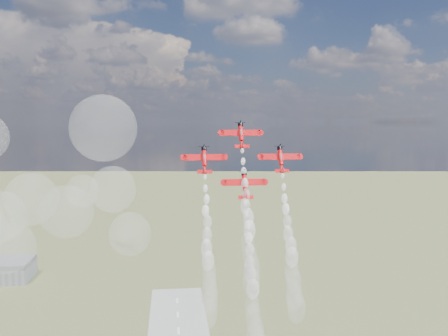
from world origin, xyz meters
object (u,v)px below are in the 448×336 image
(plane_left, at_px, (204,159))
(plane_slot, at_px, (245,184))
(plane_right, at_px, (281,159))
(plane_lead, at_px, (241,135))

(plane_left, xyz_separation_m, plane_slot, (12.22, -3.96, -7.58))
(plane_slot, bearing_deg, plane_right, 17.95)
(plane_left, bearing_deg, plane_right, 0.00)
(plane_left, xyz_separation_m, plane_right, (24.44, 0.00, 0.00))
(plane_lead, height_order, plane_left, plane_lead)
(plane_lead, xyz_separation_m, plane_right, (12.22, -3.96, -7.58))
(plane_lead, distance_m, plane_left, 14.92)
(plane_lead, relative_size, plane_left, 1.00)
(plane_lead, height_order, plane_right, plane_lead)
(plane_lead, distance_m, plane_right, 14.92)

